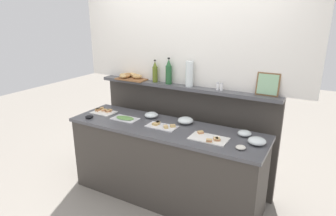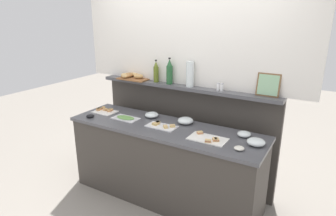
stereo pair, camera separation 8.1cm
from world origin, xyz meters
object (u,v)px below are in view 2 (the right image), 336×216
(wine_bottle_green, at_px, (170,72))
(condiment_bowl_cream, at_px, (90,116))
(sandwich_platter_side, at_px, (208,139))
(framed_picture, at_px, (268,85))
(cold_cuts_platter, at_px, (126,118))
(water_carafe, at_px, (190,74))
(glass_bowl_large, at_px, (244,134))
(glass_bowl_small, at_px, (152,115))
(bread_basket, at_px, (132,76))
(olive_oil_bottle, at_px, (156,72))
(condiment_bowl_teal, at_px, (239,148))
(glass_bowl_extra, at_px, (256,142))
(sandwich_platter_rear, at_px, (161,126))
(pepper_shaker, at_px, (222,87))
(salt_shaker, at_px, (218,87))
(glass_bowl_medium, at_px, (185,121))
(sandwich_platter_front, at_px, (105,111))

(wine_bottle_green, bearing_deg, condiment_bowl_cream, -139.12)
(sandwich_platter_side, relative_size, framed_picture, 1.59)
(cold_cuts_platter, xyz_separation_m, water_carafe, (0.61, 0.45, 0.51))
(glass_bowl_large, bearing_deg, glass_bowl_small, 179.99)
(wine_bottle_green, xyz_separation_m, bread_basket, (-0.57, 0.00, -0.11))
(water_carafe, bearing_deg, olive_oil_bottle, 179.29)
(condiment_bowl_teal, height_order, framed_picture, framed_picture)
(glass_bowl_large, xyz_separation_m, glass_bowl_extra, (0.16, -0.15, 0.01))
(sandwich_platter_rear, xyz_separation_m, pepper_shaker, (0.50, 0.45, 0.40))
(glass_bowl_extra, relative_size, salt_shaker, 1.97)
(condiment_bowl_teal, xyz_separation_m, bread_basket, (-1.65, 0.58, 0.39))
(glass_bowl_large, relative_size, glass_bowl_extra, 0.80)
(glass_bowl_medium, relative_size, pepper_shaker, 2.05)
(framed_picture, bearing_deg, salt_shaker, -175.82)
(glass_bowl_small, bearing_deg, sandwich_platter_side, -16.97)
(sandwich_platter_side, distance_m, wine_bottle_green, 1.04)
(condiment_bowl_teal, relative_size, water_carafe, 0.32)
(glass_bowl_medium, bearing_deg, cold_cuts_platter, -161.96)
(glass_bowl_extra, bearing_deg, glass_bowl_small, 173.48)
(glass_bowl_large, relative_size, pepper_shaker, 1.58)
(glass_bowl_extra, bearing_deg, framed_picture, 94.28)
(sandwich_platter_front, bearing_deg, glass_bowl_extra, -0.53)
(condiment_bowl_teal, bearing_deg, olive_oil_bottle, 155.44)
(glass_bowl_small, relative_size, framed_picture, 0.68)
(sandwich_platter_rear, relative_size, glass_bowl_large, 2.45)
(glass_bowl_large, height_order, bread_basket, bread_basket)
(sandwich_platter_front, distance_m, condiment_bowl_cream, 0.25)
(sandwich_platter_front, xyz_separation_m, glass_bowl_extra, (1.91, -0.02, 0.02))
(sandwich_platter_front, bearing_deg, glass_bowl_small, 11.53)
(glass_bowl_extra, xyz_separation_m, bread_basket, (-1.76, 0.41, 0.37))
(glass_bowl_medium, relative_size, glass_bowl_small, 1.10)
(sandwich_platter_front, height_order, cold_cuts_platter, sandwich_platter_front)
(glass_bowl_large, xyz_separation_m, salt_shaker, (-0.40, 0.25, 0.39))
(sandwich_platter_side, xyz_separation_m, salt_shaker, (-0.12, 0.51, 0.41))
(condiment_bowl_cream, relative_size, water_carafe, 0.33)
(sandwich_platter_side, relative_size, glass_bowl_small, 2.34)
(glass_bowl_extra, bearing_deg, olive_oil_bottle, 163.59)
(sandwich_platter_rear, bearing_deg, bread_basket, 148.23)
(cold_cuts_platter, relative_size, pepper_shaker, 3.63)
(salt_shaker, relative_size, framed_picture, 0.37)
(sandwich_platter_front, relative_size, water_carafe, 0.95)
(sandwich_platter_front, height_order, bread_basket, bread_basket)
(glass_bowl_medium, height_order, framed_picture, framed_picture)
(sandwich_platter_rear, relative_size, pepper_shaker, 3.89)
(glass_bowl_medium, relative_size, wine_bottle_green, 0.57)
(bread_basket, xyz_separation_m, water_carafe, (0.85, -0.01, 0.11))
(sandwich_platter_side, bearing_deg, glass_bowl_extra, 14.05)
(salt_shaker, xyz_separation_m, pepper_shaker, (0.04, 0.00, 0.00))
(wine_bottle_green, relative_size, water_carafe, 1.06)
(glass_bowl_small, height_order, framed_picture, framed_picture)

